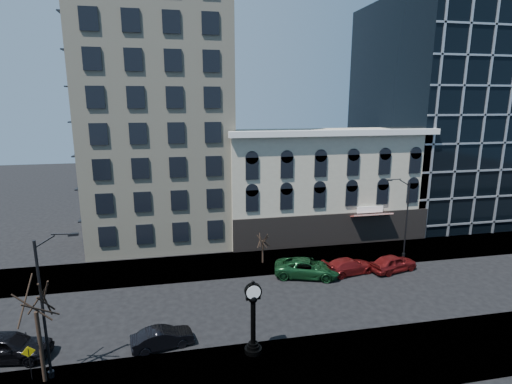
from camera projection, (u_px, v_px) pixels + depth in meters
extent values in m
plane|color=black|center=(241.00, 306.00, 30.59)|extent=(160.00, 160.00, 0.00)
cube|color=gray|center=(227.00, 265.00, 38.22)|extent=(160.00, 6.00, 0.12)
cube|color=gray|center=(263.00, 373.00, 22.94)|extent=(160.00, 6.00, 0.12)
cube|color=#BEB499|center=(157.00, 67.00, 43.37)|extent=(15.00, 15.00, 38.00)
cube|color=#BDB59B|center=(319.00, 183.00, 46.88)|extent=(22.00, 10.00, 12.00)
cube|color=white|center=(339.00, 133.00, 40.54)|extent=(22.60, 0.80, 0.60)
cube|color=black|center=(334.00, 230.00, 42.99)|extent=(22.00, 0.30, 3.60)
cube|color=maroon|center=(372.00, 215.00, 42.88)|extent=(4.50, 1.18, 0.55)
cube|color=black|center=(449.00, 111.00, 53.77)|extent=(20.00, 20.00, 28.00)
cylinder|color=black|center=(253.00, 350.00, 24.76)|extent=(1.09, 1.09, 0.30)
cylinder|color=black|center=(253.00, 346.00, 24.70)|extent=(0.79, 0.79, 0.20)
cylinder|color=black|center=(253.00, 344.00, 24.66)|extent=(0.59, 0.59, 0.16)
cylinder|color=black|center=(253.00, 322.00, 24.33)|extent=(0.32, 0.32, 2.87)
sphere|color=black|center=(253.00, 299.00, 23.99)|extent=(0.55, 0.55, 0.55)
cube|color=black|center=(253.00, 297.00, 23.97)|extent=(0.90, 0.26, 0.25)
cylinder|color=black|center=(253.00, 291.00, 23.88)|extent=(1.04, 0.36, 1.03)
cylinder|color=white|center=(254.00, 293.00, 23.72)|extent=(0.87, 0.06, 0.87)
cylinder|color=white|center=(253.00, 290.00, 24.04)|extent=(0.87, 0.06, 0.87)
sphere|color=black|center=(253.00, 282.00, 23.75)|extent=(0.20, 0.20, 0.20)
cylinder|color=black|center=(43.00, 312.00, 21.63)|extent=(0.15, 0.15, 8.14)
cylinder|color=black|center=(51.00, 374.00, 22.49)|extent=(0.34, 0.34, 0.38)
cube|color=black|center=(71.00, 235.00, 21.22)|extent=(0.54, 0.26, 0.13)
cylinder|color=black|center=(407.00, 220.00, 39.18)|extent=(0.14, 0.14, 7.65)
cylinder|color=black|center=(403.00, 255.00, 39.99)|extent=(0.32, 0.32, 0.36)
cube|color=black|center=(392.00, 180.00, 38.47)|extent=(0.53, 0.33, 0.12)
cylinder|color=#2E2017|center=(41.00, 347.00, 21.77)|extent=(0.22, 0.22, 4.23)
cylinder|color=#2E2017|center=(263.00, 252.00, 38.31)|extent=(0.19, 0.19, 2.25)
cylinder|color=black|center=(30.00, 364.00, 22.13)|extent=(0.05, 0.05, 1.92)
cube|color=#D7BA0B|center=(28.00, 352.00, 21.95)|extent=(0.65, 0.25, 0.68)
imported|color=black|center=(8.00, 346.00, 24.12)|extent=(5.27, 2.72, 1.71)
imported|color=black|center=(163.00, 338.00, 25.36)|extent=(4.11, 2.10, 1.29)
imported|color=#143F1E|center=(307.00, 268.00, 35.62)|extent=(6.33, 4.36, 1.61)
imported|color=maroon|center=(349.00, 266.00, 36.27)|extent=(5.19, 2.91, 1.42)
imported|color=maroon|center=(393.00, 263.00, 36.75)|extent=(4.92, 2.94, 1.57)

